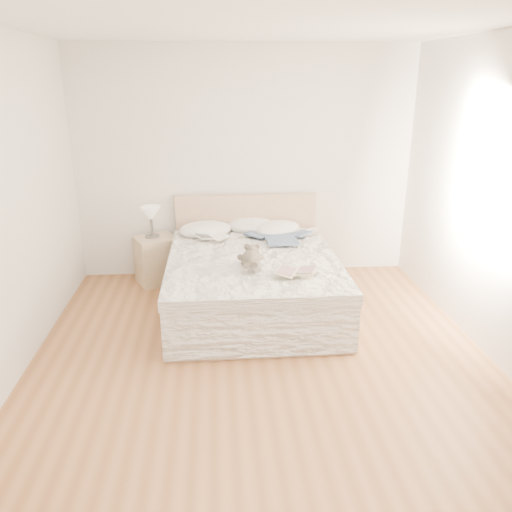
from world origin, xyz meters
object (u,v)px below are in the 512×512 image
(nightstand, at_px, (157,260))
(photo_book, at_px, (211,237))
(table_lamp, at_px, (151,215))
(childrens_book, at_px, (296,272))
(teddy_bear, at_px, (250,264))
(bed, at_px, (252,280))

(nightstand, height_order, photo_book, photo_book)
(nightstand, bearing_deg, table_lamp, 150.59)
(childrens_book, bearing_deg, table_lamp, 159.22)
(childrens_book, xyz_separation_m, teddy_bear, (-0.41, 0.18, 0.02))
(childrens_book, bearing_deg, teddy_bear, 179.63)
(bed, bearing_deg, nightstand, 144.32)
(nightstand, bearing_deg, bed, -35.68)
(bed, distance_m, childrens_book, 0.80)
(nightstand, height_order, table_lamp, table_lamp)
(table_lamp, relative_size, childrens_book, 0.97)
(childrens_book, height_order, teddy_bear, teddy_bear)
(photo_book, bearing_deg, teddy_bear, -95.38)
(bed, height_order, nightstand, bed)
(photo_book, bearing_deg, table_lamp, 131.62)
(bed, distance_m, nightstand, 1.33)
(nightstand, xyz_separation_m, table_lamp, (-0.03, 0.02, 0.54))
(table_lamp, relative_size, photo_book, 1.03)
(bed, height_order, photo_book, bed)
(table_lamp, distance_m, teddy_bear, 1.65)
(nightstand, xyz_separation_m, childrens_book, (1.44, -1.41, 0.35))
(table_lamp, height_order, childrens_book, table_lamp)
(table_lamp, height_order, photo_book, table_lamp)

